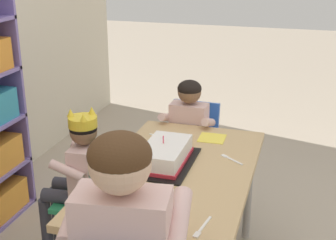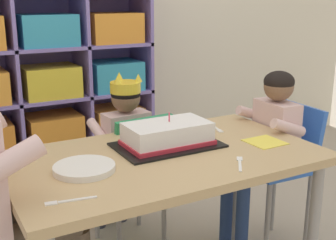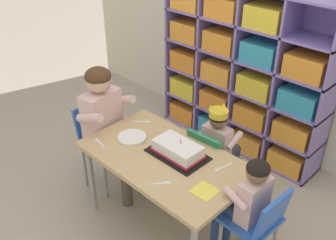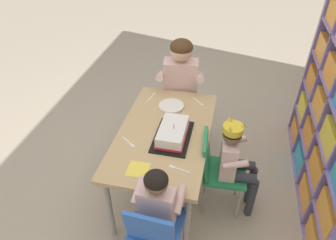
{
  "view_description": "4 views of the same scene",
  "coord_description": "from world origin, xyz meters",
  "px_view_note": "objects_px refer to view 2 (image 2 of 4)",
  "views": [
    {
      "loc": [
        -1.86,
        -0.51,
        1.57
      ],
      "look_at": [
        0.02,
        0.05,
        0.85
      ],
      "focal_mm": 50.94,
      "sensor_mm": 36.0,
      "label": 1
    },
    {
      "loc": [
        -0.74,
        -1.35,
        1.19
      ],
      "look_at": [
        0.0,
        -0.02,
        0.76
      ],
      "focal_mm": 47.76,
      "sensor_mm": 36.0,
      "label": 2
    },
    {
      "loc": [
        1.45,
        -1.43,
        2.14
      ],
      "look_at": [
        -0.05,
        0.09,
        0.85
      ],
      "focal_mm": 40.64,
      "sensor_mm": 36.0,
      "label": 3
    },
    {
      "loc": [
        1.69,
        0.41,
        2.06
      ],
      "look_at": [
        0.06,
        0.04,
        0.78
      ],
      "focal_mm": 32.86,
      "sensor_mm": 36.0,
      "label": 4
    }
  ],
  "objects_px": {
    "paper_plate_stack": "(84,168)",
    "activity_table": "(165,170)",
    "birthday_cake_on_tray": "(167,136)",
    "fork_near_cake_tray": "(216,128)",
    "classroom_chair_guest_side": "(282,162)",
    "child_with_crown": "(122,138)",
    "classroom_chair_blue": "(134,171)",
    "fork_beside_plate_stack": "(33,157)",
    "guest_at_table_side": "(266,139)",
    "fork_at_table_front_edge": "(240,163)",
    "fork_near_child_seat": "(67,201)"
  },
  "relations": [
    {
      "from": "fork_at_table_front_edge",
      "to": "fork_near_child_seat",
      "type": "bearing_deg",
      "value": -53.3
    },
    {
      "from": "birthday_cake_on_tray",
      "to": "fork_near_cake_tray",
      "type": "relative_size",
      "value": 2.74
    },
    {
      "from": "fork_beside_plate_stack",
      "to": "fork_near_child_seat",
      "type": "xyz_separation_m",
      "value": [
        0.0,
        -0.4,
        -0.0
      ]
    },
    {
      "from": "fork_beside_plate_stack",
      "to": "fork_at_table_front_edge",
      "type": "distance_m",
      "value": 0.73
    },
    {
      "from": "fork_near_child_seat",
      "to": "fork_at_table_front_edge",
      "type": "relative_size",
      "value": 1.23
    },
    {
      "from": "classroom_chair_guest_side",
      "to": "paper_plate_stack",
      "type": "distance_m",
      "value": 1.02
    },
    {
      "from": "birthday_cake_on_tray",
      "to": "fork_near_child_seat",
      "type": "height_order",
      "value": "birthday_cake_on_tray"
    },
    {
      "from": "child_with_crown",
      "to": "fork_near_child_seat",
      "type": "distance_m",
      "value": 0.89
    },
    {
      "from": "fork_near_cake_tray",
      "to": "classroom_chair_blue",
      "type": "bearing_deg",
      "value": 63.22
    },
    {
      "from": "activity_table",
      "to": "birthday_cake_on_tray",
      "type": "bearing_deg",
      "value": 55.24
    },
    {
      "from": "activity_table",
      "to": "birthday_cake_on_tray",
      "type": "relative_size",
      "value": 2.86
    },
    {
      "from": "child_with_crown",
      "to": "fork_beside_plate_stack",
      "type": "relative_size",
      "value": 7.3
    },
    {
      "from": "classroom_chair_guest_side",
      "to": "activity_table",
      "type": "bearing_deg",
      "value": -78.72
    },
    {
      "from": "paper_plate_stack",
      "to": "fork_at_table_front_edge",
      "type": "relative_size",
      "value": 1.72
    },
    {
      "from": "fork_beside_plate_stack",
      "to": "fork_at_table_front_edge",
      "type": "bearing_deg",
      "value": 104.2
    },
    {
      "from": "classroom_chair_guest_side",
      "to": "fork_at_table_front_edge",
      "type": "relative_size",
      "value": 5.85
    },
    {
      "from": "classroom_chair_guest_side",
      "to": "classroom_chair_blue",
      "type": "bearing_deg",
      "value": -114.26
    },
    {
      "from": "activity_table",
      "to": "fork_beside_plate_stack",
      "type": "xyz_separation_m",
      "value": [
        -0.43,
        0.19,
        0.07
      ]
    },
    {
      "from": "classroom_chair_guest_side",
      "to": "guest_at_table_side",
      "type": "distance_m",
      "value": 0.16
    },
    {
      "from": "classroom_chair_guest_side",
      "to": "birthday_cake_on_tray",
      "type": "distance_m",
      "value": 0.67
    },
    {
      "from": "activity_table",
      "to": "paper_plate_stack",
      "type": "bearing_deg",
      "value": -176.94
    },
    {
      "from": "classroom_chair_blue",
      "to": "child_with_crown",
      "type": "bearing_deg",
      "value": -90.34
    },
    {
      "from": "classroom_chair_blue",
      "to": "birthday_cake_on_tray",
      "type": "relative_size",
      "value": 1.71
    },
    {
      "from": "paper_plate_stack",
      "to": "fork_at_table_front_edge",
      "type": "distance_m",
      "value": 0.53
    },
    {
      "from": "classroom_chair_blue",
      "to": "paper_plate_stack",
      "type": "bearing_deg",
      "value": 45.17
    },
    {
      "from": "classroom_chair_guest_side",
      "to": "paper_plate_stack",
      "type": "height_order",
      "value": "classroom_chair_guest_side"
    },
    {
      "from": "fork_near_cake_tray",
      "to": "fork_near_child_seat",
      "type": "distance_m",
      "value": 0.87
    },
    {
      "from": "activity_table",
      "to": "classroom_chair_blue",
      "type": "bearing_deg",
      "value": 81.29
    },
    {
      "from": "birthday_cake_on_tray",
      "to": "paper_plate_stack",
      "type": "xyz_separation_m",
      "value": [
        -0.36,
        -0.09,
        -0.03
      ]
    },
    {
      "from": "child_with_crown",
      "to": "paper_plate_stack",
      "type": "xyz_separation_m",
      "value": [
        -0.37,
        -0.54,
        0.11
      ]
    },
    {
      "from": "child_with_crown",
      "to": "birthday_cake_on_tray",
      "type": "bearing_deg",
      "value": 85.31
    },
    {
      "from": "fork_near_cake_tray",
      "to": "fork_at_table_front_edge",
      "type": "xyz_separation_m",
      "value": [
        -0.17,
        -0.38,
        0.0
      ]
    },
    {
      "from": "activity_table",
      "to": "paper_plate_stack",
      "type": "distance_m",
      "value": 0.32
    },
    {
      "from": "classroom_chair_guest_side",
      "to": "fork_beside_plate_stack",
      "type": "relative_size",
      "value": 6.03
    },
    {
      "from": "activity_table",
      "to": "fork_near_child_seat",
      "type": "bearing_deg",
      "value": -153.77
    },
    {
      "from": "activity_table",
      "to": "birthday_cake_on_tray",
      "type": "xyz_separation_m",
      "value": [
        0.05,
        0.07,
        0.1
      ]
    },
    {
      "from": "child_with_crown",
      "to": "birthday_cake_on_tray",
      "type": "relative_size",
      "value": 2.12
    },
    {
      "from": "guest_at_table_side",
      "to": "fork_near_child_seat",
      "type": "xyz_separation_m",
      "value": [
        -1.01,
        -0.32,
        0.07
      ]
    },
    {
      "from": "paper_plate_stack",
      "to": "activity_table",
      "type": "bearing_deg",
      "value": 3.06
    },
    {
      "from": "classroom_chair_guest_side",
      "to": "paper_plate_stack",
      "type": "xyz_separation_m",
      "value": [
        -0.99,
        -0.12,
        0.2
      ]
    },
    {
      "from": "classroom_chair_guest_side",
      "to": "child_with_crown",
      "type": "bearing_deg",
      "value": -121.59
    },
    {
      "from": "activity_table",
      "to": "guest_at_table_side",
      "type": "distance_m",
      "value": 0.59
    },
    {
      "from": "fork_beside_plate_stack",
      "to": "fork_near_cake_tray",
      "type": "height_order",
      "value": "same"
    },
    {
      "from": "birthday_cake_on_tray",
      "to": "fork_near_cake_tray",
      "type": "distance_m",
      "value": 0.32
    },
    {
      "from": "guest_at_table_side",
      "to": "fork_at_table_front_edge",
      "type": "relative_size",
      "value": 7.27
    },
    {
      "from": "paper_plate_stack",
      "to": "fork_near_cake_tray",
      "type": "height_order",
      "value": "paper_plate_stack"
    },
    {
      "from": "birthday_cake_on_tray",
      "to": "fork_beside_plate_stack",
      "type": "height_order",
      "value": "birthday_cake_on_tray"
    },
    {
      "from": "child_with_crown",
      "to": "paper_plate_stack",
      "type": "relative_size",
      "value": 4.12
    },
    {
      "from": "fork_near_child_seat",
      "to": "birthday_cake_on_tray",
      "type": "bearing_deg",
      "value": 40.39
    },
    {
      "from": "birthday_cake_on_tray",
      "to": "fork_at_table_front_edge",
      "type": "distance_m",
      "value": 0.31
    }
  ]
}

